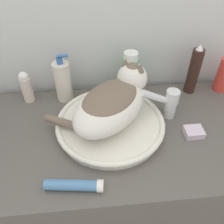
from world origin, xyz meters
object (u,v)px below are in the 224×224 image
Objects in this scene: cream_tube at (75,185)px; mouthwash_bottle at (130,76)px; deodorant_stick at (26,87)px; soap_bar at (194,132)px; cat at (114,101)px; hairspray_can_black at (194,71)px; soap_pump_bottle at (63,81)px; faucet at (168,102)px.

mouthwash_bottle is at bearing 62.68° from cream_tube.
deodorant_stick is 2.09× the size of soap_bar.
cat is 0.39m from hairspray_can_black.
soap_pump_bottle is 0.27m from mouthwash_bottle.
hairspray_can_black reaches higher than mouthwash_bottle.
soap_pump_bottle is at bearing 96.36° from cream_tube.
cream_tube is at bearing -65.49° from deodorant_stick.
cream_tube is at bearing -83.64° from soap_pump_bottle.
faucet is 0.21m from hairspray_can_black.
hairspray_can_black is 3.35× the size of soap_bar.
deodorant_stick is 0.79× the size of cream_tube.
mouthwash_bottle is at bearing -63.01° from faucet.
soap_bar is at bearing -64.00° from cat.
soap_pump_bottle is (-0.38, 0.15, 0.01)m from faucet.
hairspray_can_black is at bearing 74.03° from soap_bar.
faucet is 0.19m from mouthwash_bottle.
soap_bar is (0.07, -0.10, -0.06)m from faucet.
cream_tube reaches higher than soap_bar.
cat reaches higher than deodorant_stick.
soap_pump_bottle reaches higher than faucet.
cream_tube is at bearing -117.32° from mouthwash_bottle.
faucet is at bearing 126.09° from soap_bar.
hairspray_can_black is (0.35, 0.18, -0.01)m from cat.
hairspray_can_black reaches higher than soap_pump_bottle.
mouthwash_bottle is at bearing 0.00° from soap_pump_bottle.
deodorant_stick is 0.62× the size of hairspray_can_black.
cat reaches higher than soap_pump_bottle.
hairspray_can_black is at bearing -0.00° from mouthwash_bottle.
faucet is 0.74× the size of soap_pump_bottle.
mouthwash_bottle is 3.04× the size of soap_bar.
mouthwash_bottle reaches higher than faucet.
cat is 0.30m from cream_tube.
hairspray_can_black is (0.26, -0.00, 0.01)m from mouthwash_bottle.
faucet is at bearing -52.15° from mouthwash_bottle.
mouthwash_bottle is (-0.12, 0.15, 0.02)m from faucet.
mouthwash_bottle is 0.33m from soap_bar.
soap_pump_bottle is at bearing -32.44° from faucet.
cream_tube is (0.19, -0.42, -0.05)m from deodorant_stick.
soap_pump_bottle is 0.15m from deodorant_stick.
deodorant_stick reaches higher than cream_tube.
faucet reaches higher than soap_bar.
cat is at bearing -28.58° from deodorant_stick.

